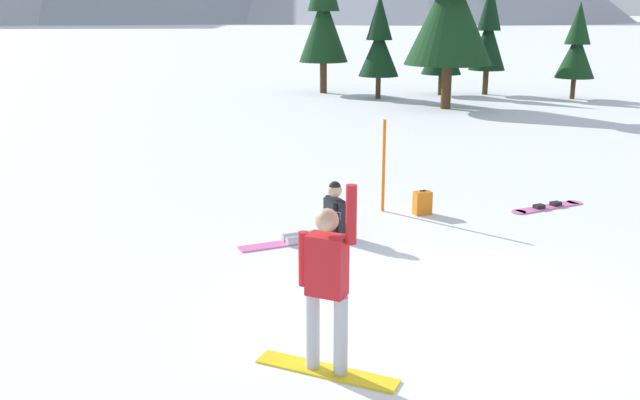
{
  "coord_description": "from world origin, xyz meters",
  "views": [
    {
      "loc": [
        -2.72,
        -7.79,
        3.71
      ],
      "look_at": [
        -1.19,
        1.84,
        1.0
      ],
      "focal_mm": 38.49,
      "sensor_mm": 36.0,
      "label": 1
    }
  ],
  "objects_px": {
    "snowboarder_foreground": "(327,285)",
    "pine_tree_short": "(442,43)",
    "backpack_orange": "(422,203)",
    "pine_tree_young": "(577,47)",
    "pine_tree_slender": "(489,33)",
    "pine_tree_twin": "(379,42)",
    "snowboarder_midground": "(325,219)",
    "pine_tree_broad": "(323,15)",
    "loose_snowboard_near_right": "(547,207)",
    "trail_marker_pole": "(384,166)"
  },
  "relations": [
    {
      "from": "backpack_orange",
      "to": "pine_tree_broad",
      "type": "xyz_separation_m",
      "value": [
        1.34,
        19.6,
        3.28
      ]
    },
    {
      "from": "backpack_orange",
      "to": "pine_tree_young",
      "type": "bearing_deg",
      "value": 53.59
    },
    {
      "from": "pine_tree_broad",
      "to": "trail_marker_pole",
      "type": "bearing_deg",
      "value": -95.97
    },
    {
      "from": "pine_tree_slender",
      "to": "snowboarder_midground",
      "type": "bearing_deg",
      "value": -119.02
    },
    {
      "from": "pine_tree_short",
      "to": "pine_tree_twin",
      "type": "xyz_separation_m",
      "value": [
        -3.08,
        -0.8,
        0.06
      ]
    },
    {
      "from": "pine_tree_slender",
      "to": "pine_tree_young",
      "type": "bearing_deg",
      "value": -34.3
    },
    {
      "from": "pine_tree_slender",
      "to": "pine_tree_twin",
      "type": "bearing_deg",
      "value": -172.16
    },
    {
      "from": "trail_marker_pole",
      "to": "pine_tree_young",
      "type": "relative_size",
      "value": 0.43
    },
    {
      "from": "loose_snowboard_near_right",
      "to": "snowboarder_foreground",
      "type": "bearing_deg",
      "value": -133.84
    },
    {
      "from": "snowboarder_foreground",
      "to": "loose_snowboard_near_right",
      "type": "relative_size",
      "value": 1.2
    },
    {
      "from": "pine_tree_broad",
      "to": "pine_tree_young",
      "type": "bearing_deg",
      "value": -20.61
    },
    {
      "from": "pine_tree_slender",
      "to": "pine_tree_twin",
      "type": "xyz_separation_m",
      "value": [
        -5.16,
        -0.71,
        -0.33
      ]
    },
    {
      "from": "snowboarder_midground",
      "to": "pine_tree_twin",
      "type": "height_order",
      "value": "pine_tree_twin"
    },
    {
      "from": "snowboarder_foreground",
      "to": "loose_snowboard_near_right",
      "type": "xyz_separation_m",
      "value": [
        5.27,
        5.49,
        -0.97
      ]
    },
    {
      "from": "backpack_orange",
      "to": "pine_tree_broad",
      "type": "distance_m",
      "value": 19.92
    },
    {
      "from": "snowboarder_midground",
      "to": "pine_tree_broad",
      "type": "bearing_deg",
      "value": 80.75
    },
    {
      "from": "trail_marker_pole",
      "to": "pine_tree_broad",
      "type": "bearing_deg",
      "value": 84.03
    },
    {
      "from": "pine_tree_short",
      "to": "pine_tree_broad",
      "type": "height_order",
      "value": "pine_tree_broad"
    },
    {
      "from": "snowboarder_foreground",
      "to": "snowboarder_midground",
      "type": "height_order",
      "value": "snowboarder_foreground"
    },
    {
      "from": "pine_tree_short",
      "to": "backpack_orange",
      "type": "bearing_deg",
      "value": -109.66
    },
    {
      "from": "trail_marker_pole",
      "to": "snowboarder_foreground",
      "type": "bearing_deg",
      "value": -109.61
    },
    {
      "from": "trail_marker_pole",
      "to": "pine_tree_slender",
      "type": "xyz_separation_m",
      "value": [
        9.18,
        17.54,
        1.82
      ]
    },
    {
      "from": "snowboarder_foreground",
      "to": "pine_tree_short",
      "type": "relative_size",
      "value": 0.49
    },
    {
      "from": "pine_tree_slender",
      "to": "backpack_orange",
      "type": "bearing_deg",
      "value": -115.45
    },
    {
      "from": "snowboarder_foreground",
      "to": "pine_tree_short",
      "type": "bearing_deg",
      "value": 68.65
    },
    {
      "from": "trail_marker_pole",
      "to": "pine_tree_twin",
      "type": "bearing_deg",
      "value": 76.59
    },
    {
      "from": "backpack_orange",
      "to": "pine_tree_short",
      "type": "distance_m",
      "value": 19.18
    },
    {
      "from": "pine_tree_short",
      "to": "pine_tree_twin",
      "type": "height_order",
      "value": "pine_tree_twin"
    },
    {
      "from": "pine_tree_short",
      "to": "pine_tree_slender",
      "type": "height_order",
      "value": "pine_tree_slender"
    },
    {
      "from": "pine_tree_twin",
      "to": "pine_tree_slender",
      "type": "bearing_deg",
      "value": 7.84
    },
    {
      "from": "snowboarder_foreground",
      "to": "pine_tree_broad",
      "type": "bearing_deg",
      "value": 80.76
    },
    {
      "from": "loose_snowboard_near_right",
      "to": "trail_marker_pole",
      "type": "bearing_deg",
      "value": 174.7
    },
    {
      "from": "snowboarder_foreground",
      "to": "backpack_orange",
      "type": "bearing_deg",
      "value": 63.4
    },
    {
      "from": "trail_marker_pole",
      "to": "pine_tree_broad",
      "type": "height_order",
      "value": "pine_tree_broad"
    },
    {
      "from": "trail_marker_pole",
      "to": "backpack_orange",
      "type": "bearing_deg",
      "value": -25.11
    },
    {
      "from": "backpack_orange",
      "to": "pine_tree_short",
      "type": "relative_size",
      "value": 0.11
    },
    {
      "from": "loose_snowboard_near_right",
      "to": "pine_tree_broad",
      "type": "distance_m",
      "value": 19.92
    },
    {
      "from": "pine_tree_broad",
      "to": "pine_tree_young",
      "type": "xyz_separation_m",
      "value": [
        10.27,
        -3.86,
        -1.28
      ]
    },
    {
      "from": "snowboarder_foreground",
      "to": "pine_tree_short",
      "type": "height_order",
      "value": "pine_tree_short"
    },
    {
      "from": "loose_snowboard_near_right",
      "to": "pine_tree_young",
      "type": "distance_m",
      "value": 18.28
    },
    {
      "from": "snowboarder_foreground",
      "to": "trail_marker_pole",
      "type": "height_order",
      "value": "snowboarder_foreground"
    },
    {
      "from": "trail_marker_pole",
      "to": "pine_tree_broad",
      "type": "relative_size",
      "value": 0.27
    },
    {
      "from": "loose_snowboard_near_right",
      "to": "pine_tree_slender",
      "type": "height_order",
      "value": "pine_tree_slender"
    },
    {
      "from": "pine_tree_twin",
      "to": "pine_tree_short",
      "type": "bearing_deg",
      "value": 14.58
    },
    {
      "from": "trail_marker_pole",
      "to": "pine_tree_young",
      "type": "distance_m",
      "value": 19.76
    },
    {
      "from": "backpack_orange",
      "to": "pine_tree_broad",
      "type": "bearing_deg",
      "value": 86.09
    },
    {
      "from": "pine_tree_broad",
      "to": "pine_tree_slender",
      "type": "xyz_separation_m",
      "value": [
        7.16,
        -1.74,
        -0.79
      ]
    },
    {
      "from": "pine_tree_broad",
      "to": "pine_tree_slender",
      "type": "height_order",
      "value": "pine_tree_broad"
    },
    {
      "from": "loose_snowboard_near_right",
      "to": "pine_tree_short",
      "type": "height_order",
      "value": "pine_tree_short"
    },
    {
      "from": "loose_snowboard_near_right",
      "to": "pine_tree_slender",
      "type": "xyz_separation_m",
      "value": [
        5.97,
        17.84,
        2.68
      ]
    }
  ]
}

